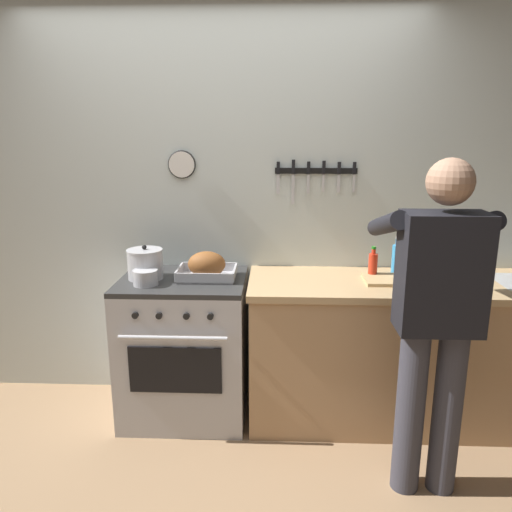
# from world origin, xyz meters

# --- Properties ---
(wall_back) EXTENTS (6.00, 0.13, 2.60)m
(wall_back) POSITION_xyz_m (0.00, 1.35, 1.30)
(wall_back) COLOR silver
(wall_back) RESTS_ON ground
(counter_block) EXTENTS (2.03, 0.65, 0.90)m
(counter_block) POSITION_xyz_m (1.21, 0.99, 0.46)
(counter_block) COLOR tan
(counter_block) RESTS_ON ground
(stove) EXTENTS (0.76, 0.67, 0.90)m
(stove) POSITION_xyz_m (-0.22, 0.99, 0.45)
(stove) COLOR #BCBCC1
(stove) RESTS_ON ground
(person_cook) EXTENTS (0.51, 0.63, 1.66)m
(person_cook) POSITION_xyz_m (1.10, 0.35, 0.95)
(person_cook) COLOR #383842
(person_cook) RESTS_ON ground
(roasting_pan) EXTENTS (0.35, 0.26, 0.17)m
(roasting_pan) POSITION_xyz_m (-0.07, 1.00, 0.97)
(roasting_pan) COLOR #B7B7BC
(roasting_pan) RESTS_ON stove
(stock_pot) EXTENTS (0.22, 0.22, 0.21)m
(stock_pot) POSITION_xyz_m (-0.44, 0.98, 0.99)
(stock_pot) COLOR #B7B7BC
(stock_pot) RESTS_ON stove
(saucepan) EXTENTS (0.14, 0.14, 0.09)m
(saucepan) POSITION_xyz_m (-0.41, 0.85, 0.94)
(saucepan) COLOR #B7B7BC
(saucepan) RESTS_ON stove
(cutting_board) EXTENTS (0.36, 0.24, 0.02)m
(cutting_board) POSITION_xyz_m (1.06, 0.98, 0.91)
(cutting_board) COLOR tan
(cutting_board) RESTS_ON counter_block
(bottle_vinegar) EXTENTS (0.06, 0.06, 0.23)m
(bottle_vinegar) POSITION_xyz_m (1.46, 1.23, 0.99)
(bottle_vinegar) COLOR #997F4C
(bottle_vinegar) RESTS_ON counter_block
(bottle_hot_sauce) EXTENTS (0.06, 0.06, 0.19)m
(bottle_hot_sauce) POSITION_xyz_m (0.94, 1.07, 0.98)
(bottle_hot_sauce) COLOR red
(bottle_hot_sauce) RESTS_ON counter_block
(bottle_soy_sauce) EXTENTS (0.06, 0.06, 0.21)m
(bottle_soy_sauce) POSITION_xyz_m (1.46, 1.14, 0.99)
(bottle_soy_sauce) COLOR black
(bottle_soy_sauce) RESTS_ON counter_block
(bottle_dish_soap) EXTENTS (0.06, 0.06, 0.24)m
(bottle_dish_soap) POSITION_xyz_m (1.10, 1.13, 1.00)
(bottle_dish_soap) COLOR #338CCC
(bottle_dish_soap) RESTS_ON counter_block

